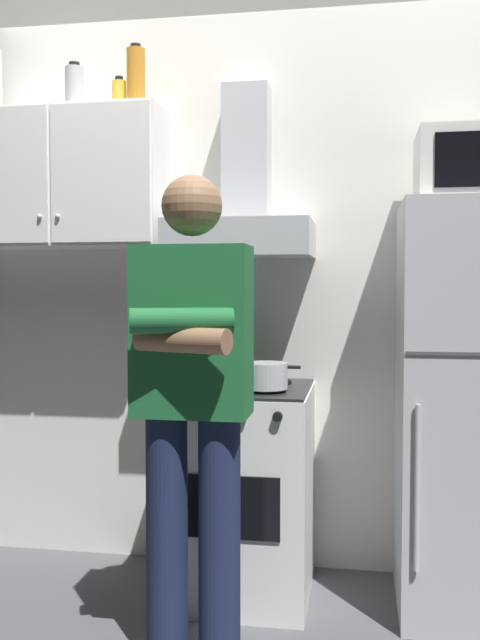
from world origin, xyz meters
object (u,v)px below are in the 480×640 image
Objects in this scene: microwave at (480,167)px; bottle_liquor_amber at (136,78)px; stove_oven at (238,489)px; cooking_pot at (266,376)px; refrigerator at (477,408)px; bottle_spice_jar at (119,95)px; person_standing at (192,400)px; range_hood at (243,211)px; upper_cabinet at (66,180)px; bottle_canister_steel at (75,88)px.

microwave is 1.49m from bottle_liquor_amber.
bottle_liquor_amber is (-0.47, 0.12, 1.75)m from stove_oven.
refrigerator is at bearing 8.32° from cooking_pot.
bottle_liquor_amber is (-0.60, 0.24, 1.25)m from cooking_pot.
stove_oven is 1.78m from bottle_spice_jar.
bottle_spice_jar reaches higher than person_standing.
range_hood is 1.25m from refrigerator.
bottle_liquor_amber reaches higher than upper_cabinet.
upper_cabinet is 1.55m from stove_oven.
bottle_canister_steel reaches higher than bottle_spice_jar.
upper_cabinet is 3.26× the size of cooking_pot.
bottle_liquor_amber is at bearing -0.40° from upper_cabinet.
person_standing is at bearing -45.76° from bottle_canister_steel.
cooking_pot is at bearing -14.73° from upper_cabinet.
bottle_canister_steel is (-0.88, 0.23, 1.22)m from cooking_pot.
cooking_pot is 1.34× the size of bottle_canister_steel.
range_hood reaches higher than microwave.
range_hood is 0.47× the size of refrigerator.
refrigerator is 1.98m from bottle_liquor_amber.
bottle_spice_jar is (-0.56, 0.14, 1.68)m from stove_oven.
bottle_liquor_amber is at bearing 158.06° from cooking_pot.
refrigerator is at bearing 0.04° from stove_oven.
bottle_canister_steel is at bearing 165.33° from cooking_pot.
bottle_canister_steel is at bearing -178.78° from range_hood.
range_hood is 0.97m from microwave.
bottle_liquor_amber is at bearing 120.02° from person_standing.
person_standing reaches higher than stove_oven.
cooking_pot is 1.52m from bottle_canister_steel.
bottle_liquor_amber is at bearing 165.36° from stove_oven.
range_hood is at bearing 172.45° from refrigerator.
bottle_spice_jar is (-1.50, 0.13, 0.38)m from microwave.
bottle_canister_steel is at bearing 176.29° from refrigerator.
refrigerator reaches higher than cooking_pot.
bottle_canister_steel is (-1.70, 0.09, 0.41)m from microwave.
refrigerator is 5.79× the size of cooking_pot.
refrigerator is 0.94m from microwave.
stove_oven is 5.96× the size of bottle_spice_jar.
stove_oven is 0.55× the size of refrigerator.
bottle_canister_steel is 0.75× the size of bottle_liquor_amber.
bottle_liquor_amber reaches higher than refrigerator.
person_standing reaches higher than cooking_pot.
bottle_spice_jar reaches higher than stove_oven.
bottle_spice_jar is 0.11m from bottle_liquor_amber.
upper_cabinet is at bearing -175.42° from bottle_spice_jar.
upper_cabinet is 1.03× the size of stove_oven.
cooking_pot is 1.01× the size of bottle_liquor_amber.
bottle_liquor_amber reaches higher than range_hood.
refrigerator is at bearing -5.47° from bottle_spice_jar.
bottle_liquor_amber is at bearing -14.59° from bottle_spice_jar.
microwave is at bearing 90.90° from refrigerator.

